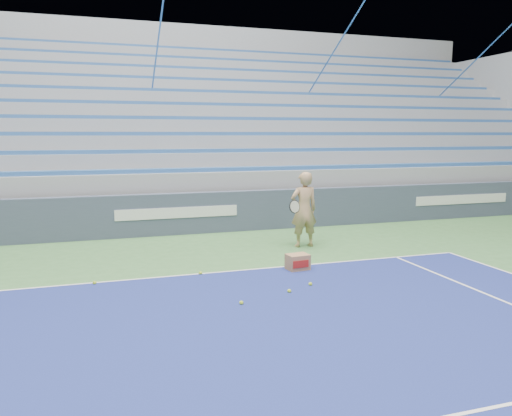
{
  "coord_description": "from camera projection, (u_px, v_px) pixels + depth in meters",
  "views": [
    {
      "loc": [
        -1.94,
        2.81,
        2.64
      ],
      "look_at": [
        1.1,
        12.38,
        1.15
      ],
      "focal_mm": 35.0,
      "sensor_mm": 36.0,
      "label": 1
    }
  ],
  "objects": [
    {
      "name": "tennis_ball_1",
      "position": [
        241.0,
        303.0,
        7.77
      ],
      "size": [
        0.07,
        0.07,
        0.07
      ],
      "primitive_type": "sphere",
      "color": "#B9D92C",
      "rests_on": "ground"
    },
    {
      "name": "bleachers",
      "position": [
        152.0,
        142.0,
        18.34
      ],
      "size": [
        31.0,
        9.15,
        7.3
      ],
      "color": "#95979D",
      "rests_on": "ground"
    },
    {
      "name": "tennis_ball_0",
      "position": [
        200.0,
        273.0,
        9.44
      ],
      "size": [
        0.07,
        0.07,
        0.07
      ],
      "primitive_type": "sphere",
      "color": "#B9D92C",
      "rests_on": "ground"
    },
    {
      "name": "tennis_ball_4",
      "position": [
        289.0,
        291.0,
        8.36
      ],
      "size": [
        0.07,
        0.07,
        0.07
      ],
      "primitive_type": "sphere",
      "color": "#B9D92C",
      "rests_on": "ground"
    },
    {
      "name": "tennis_ball_3",
      "position": [
        95.0,
        283.0,
        8.82
      ],
      "size": [
        0.07,
        0.07,
        0.07
      ],
      "primitive_type": "sphere",
      "color": "#B9D92C",
      "rests_on": "ground"
    },
    {
      "name": "tennis_ball_2",
      "position": [
        310.0,
        284.0,
        8.75
      ],
      "size": [
        0.07,
        0.07,
        0.07
      ],
      "primitive_type": "sphere",
      "color": "#B9D92C",
      "rests_on": "ground"
    },
    {
      "name": "sponsor_barrier",
      "position": [
        177.0,
        214.0,
        13.22
      ],
      "size": [
        30.0,
        0.32,
        1.1
      ],
      "color": "#3C465C",
      "rests_on": "ground"
    },
    {
      "name": "ball_box",
      "position": [
        298.0,
        262.0,
        9.76
      ],
      "size": [
        0.45,
        0.37,
        0.31
      ],
      "color": "#A0734D",
      "rests_on": "ground"
    },
    {
      "name": "tennis_player",
      "position": [
        304.0,
        209.0,
        11.7
      ],
      "size": [
        0.93,
        0.83,
        1.78
      ],
      "color": "tan",
      "rests_on": "ground"
    }
  ]
}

